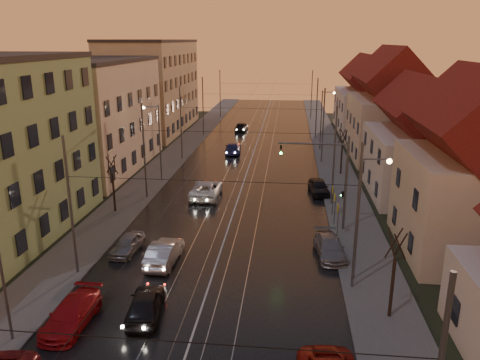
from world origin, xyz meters
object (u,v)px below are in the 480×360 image
(parked_left_3, at_px, (128,244))
(street_lamp_3, at_px, (324,114))
(street_lamp_1, at_px, (364,207))
(driving_car_2, at_px, (206,189))
(driving_car_1, at_px, (164,252))
(parked_right_2, at_px, (319,187))
(traffic_light_mast, at_px, (333,174))
(driving_car_0, at_px, (145,304))
(driving_car_4, at_px, (242,127))
(street_lamp_2, at_px, (157,135))
(parked_left_2, at_px, (71,314))
(parked_right_1, at_px, (330,247))
(driving_car_3, at_px, (233,148))

(parked_left_3, bearing_deg, street_lamp_3, 70.33)
(street_lamp_1, distance_m, driving_car_2, 19.71)
(street_lamp_1, xyz_separation_m, driving_car_1, (-12.59, 1.13, -4.12))
(street_lamp_1, xyz_separation_m, street_lamp_3, (0.00, 36.00, 0.00))
(parked_right_2, bearing_deg, traffic_light_mast, -94.91)
(driving_car_0, distance_m, driving_car_4, 53.57)
(street_lamp_3, height_order, driving_car_1, street_lamp_3)
(street_lamp_2, xyz_separation_m, traffic_light_mast, (17.10, -12.00, -0.29))
(street_lamp_3, bearing_deg, parked_left_2, -110.13)
(parked_left_3, distance_m, parked_right_1, 14.10)
(traffic_light_mast, xyz_separation_m, parked_left_3, (-14.46, -5.57, -3.97))
(parked_right_1, bearing_deg, driving_car_2, 126.64)
(driving_car_4, bearing_deg, parked_left_2, 90.39)
(street_lamp_2, height_order, driving_car_1, street_lamp_2)
(driving_car_2, bearing_deg, driving_car_1, 87.37)
(driving_car_4, relative_size, parked_left_2, 0.96)
(traffic_light_mast, xyz_separation_m, driving_car_1, (-11.48, -6.86, -3.84))
(driving_car_0, xyz_separation_m, parked_left_3, (-3.60, 7.56, -0.11))
(driving_car_1, relative_size, driving_car_2, 0.82)
(driving_car_1, distance_m, parked_left_3, 3.26)
(street_lamp_1, distance_m, traffic_light_mast, 8.08)
(driving_car_3, distance_m, parked_left_3, 30.66)
(parked_left_3, bearing_deg, traffic_light_mast, 26.28)
(street_lamp_2, bearing_deg, parked_left_2, -84.24)
(street_lamp_3, height_order, driving_car_2, street_lamp_3)
(driving_car_4, bearing_deg, driving_car_1, 93.41)
(driving_car_3, bearing_deg, street_lamp_2, 58.77)
(traffic_light_mast, xyz_separation_m, parked_left_2, (-14.43, -14.40, -3.93))
(driving_car_2, distance_m, parked_left_2, 21.61)
(parked_left_2, relative_size, parked_right_2, 1.11)
(parked_right_2, bearing_deg, driving_car_0, -122.70)
(street_lamp_2, relative_size, parked_left_3, 2.17)
(street_lamp_3, xyz_separation_m, parked_right_2, (-1.50, -18.98, -4.18))
(street_lamp_3, xyz_separation_m, driving_car_2, (-12.19, -21.06, -4.10))
(traffic_light_mast, xyz_separation_m, driving_car_0, (-10.86, -13.12, -3.86))
(driving_car_4, distance_m, parked_left_2, 54.95)
(street_lamp_3, relative_size, parked_right_2, 1.93)
(parked_right_1, bearing_deg, parked_right_2, 83.98)
(traffic_light_mast, bearing_deg, street_lamp_1, -82.09)
(parked_right_2, bearing_deg, driving_car_3, 115.54)
(street_lamp_1, xyz_separation_m, street_lamp_2, (-18.21, 20.00, 0.00))
(street_lamp_2, distance_m, parked_right_2, 17.47)
(parked_left_3, bearing_deg, parked_right_1, 8.95)
(street_lamp_3, bearing_deg, street_lamp_1, -90.00)
(traffic_light_mast, distance_m, parked_left_3, 16.00)
(street_lamp_1, relative_size, parked_left_2, 1.74)
(street_lamp_2, relative_size, parked_right_1, 1.78)
(parked_left_2, height_order, parked_right_1, parked_left_2)
(street_lamp_1, height_order, driving_car_2, street_lamp_1)
(driving_car_3, bearing_deg, driving_car_0, 85.10)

